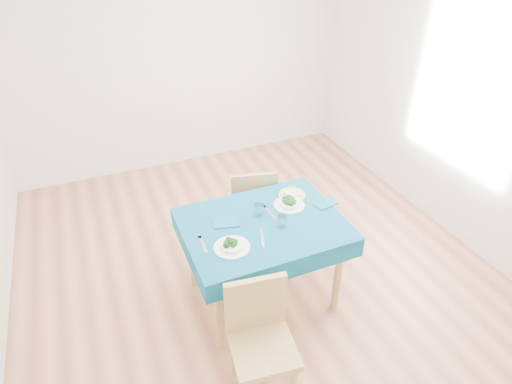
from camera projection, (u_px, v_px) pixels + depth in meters
name	position (u px, v px, depth m)	size (l,w,h in m)	color
room_shell	(256.00, 134.00, 3.06)	(4.02, 4.52, 2.73)	#9A5C40
table	(263.00, 261.00, 3.36)	(1.17, 0.89, 0.76)	navy
chair_near	(263.00, 342.00, 2.60)	(0.39, 0.43, 0.98)	#A2814C
chair_far	(251.00, 198.00, 3.90)	(0.40, 0.43, 0.99)	#A2814C
bowl_near	(232.00, 244.00, 2.90)	(0.25, 0.25, 0.08)	white
bowl_far	(289.00, 202.00, 3.32)	(0.24, 0.24, 0.07)	white
fork_near	(203.00, 244.00, 2.95)	(0.03, 0.19, 0.00)	silver
knife_near	(262.00, 236.00, 3.02)	(0.02, 0.23, 0.00)	silver
fork_far	(269.00, 212.00, 3.26)	(0.03, 0.19, 0.00)	silver
knife_far	(311.00, 204.00, 3.35)	(0.02, 0.21, 0.00)	silver
napkin_near	(226.00, 222.00, 3.15)	(0.19, 0.13, 0.01)	#0D5371
napkin_far	(325.00, 203.00, 3.36)	(0.18, 0.13, 0.01)	#0D5371
tumbler_center	(259.00, 209.00, 3.22)	(0.07, 0.07, 0.09)	white
tumbler_side	(282.00, 221.00, 3.10)	(0.07, 0.07, 0.09)	white
side_plate	(292.00, 195.00, 3.46)	(0.22, 0.22, 0.01)	#AEC05D
bread_slice	(292.00, 193.00, 3.45)	(0.11, 0.11, 0.02)	beige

